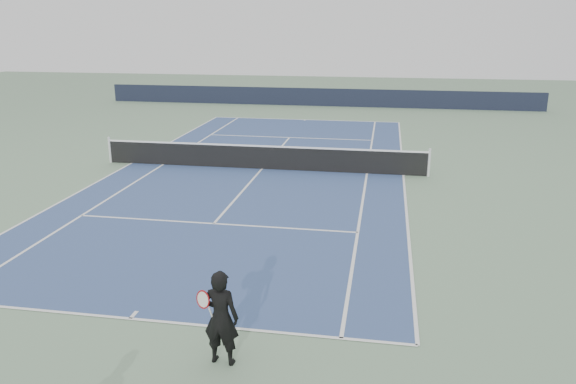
# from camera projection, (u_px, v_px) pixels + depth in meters

# --- Properties ---
(ground) EXTENTS (80.00, 80.00, 0.00)m
(ground) POSITION_uv_depth(u_px,v_px,m) (262.00, 169.00, 22.14)
(ground) COLOR gray
(court_surface) EXTENTS (10.97, 23.77, 0.01)m
(court_surface) POSITION_uv_depth(u_px,v_px,m) (262.00, 169.00, 22.14)
(court_surface) COLOR #344B7C
(court_surface) RESTS_ON ground
(tennis_net) EXTENTS (12.90, 0.10, 1.07)m
(tennis_net) POSITION_uv_depth(u_px,v_px,m) (262.00, 157.00, 22.00)
(tennis_net) COLOR silver
(tennis_net) RESTS_ON ground
(windscreen_far) EXTENTS (30.00, 0.25, 1.20)m
(windscreen_far) POSITION_uv_depth(u_px,v_px,m) (318.00, 97.00, 38.83)
(windscreen_far) COLOR black
(windscreen_far) RESTS_ON ground
(tennis_player) EXTENTS (0.79, 0.50, 1.69)m
(tennis_player) POSITION_uv_depth(u_px,v_px,m) (221.00, 317.00, 9.33)
(tennis_player) COLOR black
(tennis_player) RESTS_ON ground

